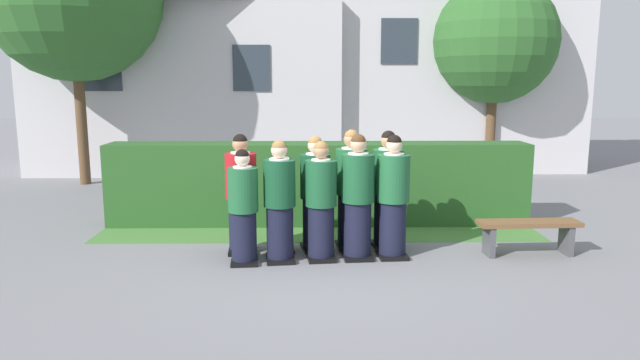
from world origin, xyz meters
name	(u,v)px	position (x,y,z in m)	size (l,w,h in m)	color
ground_plane	(320,259)	(0.00, 0.00, 0.00)	(60.00, 60.00, 0.00)	slate
student_front_row_0	(243,210)	(-1.01, -0.14, 0.72)	(0.40, 0.50, 1.52)	black
student_front_row_1	(280,204)	(-0.54, -0.04, 0.77)	(0.42, 0.50, 1.63)	black
student_front_row_2	(321,204)	(0.01, 0.02, 0.76)	(0.42, 0.53, 1.61)	black
student_front_row_3	(358,200)	(0.51, 0.07, 0.81)	(0.44, 0.51, 1.69)	black
student_front_row_4	(393,199)	(0.99, 0.11, 0.80)	(0.44, 0.51, 1.68)	black
student_in_red_blazer	(241,197)	(-1.09, 0.36, 0.80)	(0.43, 0.54, 1.67)	black
student_rear_row_1	(281,199)	(-0.55, 0.42, 0.75)	(0.41, 0.51, 1.57)	black
student_rear_row_2	(315,196)	(-0.06, 0.47, 0.78)	(0.45, 0.53, 1.63)	black
student_rear_row_3	(351,192)	(0.45, 0.55, 0.82)	(0.45, 0.55, 1.71)	black
student_rear_row_4	(387,192)	(0.97, 0.58, 0.81)	(0.48, 0.55, 1.70)	black
hedge	(318,183)	(0.00, 2.03, 0.68)	(7.00, 0.70, 1.36)	#285623
school_building_main	(190,40)	(-3.34, 8.24, 3.46)	(8.45, 3.30, 6.73)	silver
school_building_annex	(444,29)	(3.62, 9.05, 3.83)	(7.27, 4.18, 7.47)	silver
oak_tree_right	(495,41)	(4.43, 6.98, 3.35)	(3.07, 3.07, 4.89)	brown
wooden_bench	(528,230)	(2.88, 0.16, 0.35)	(1.41, 0.42, 0.48)	brown
lawn_strip	(319,235)	(0.00, 1.23, 0.00)	(7.00, 0.90, 0.01)	#477A38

